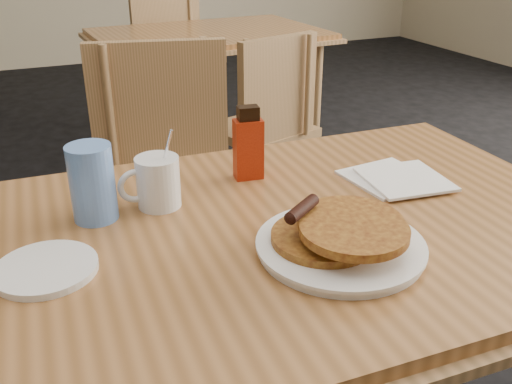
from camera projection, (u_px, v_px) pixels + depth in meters
main_table at (290, 241)px, 1.08m from camera, size 1.25×0.87×0.75m
neighbor_table at (209, 40)px, 2.94m from camera, size 1.21×0.86×0.75m
chair_main_far at (171, 170)px, 1.77m from camera, size 0.51×0.51×0.94m
chair_neighbor_far at (171, 34)px, 3.60m from camera, size 0.52×0.52×1.02m
chair_neighbor_near at (268, 115)px, 2.44m from camera, size 0.48×0.49×0.85m
pancake_plate at (341, 239)px, 0.96m from camera, size 0.29×0.29×0.08m
coffee_mug at (157, 181)px, 1.10m from camera, size 0.12×0.08×0.16m
syrup_bottle at (248, 145)px, 1.22m from camera, size 0.07×0.05×0.16m
napkin_stack at (396, 179)px, 1.23m from camera, size 0.20×0.21×0.01m
blue_tumbler at (92, 183)px, 1.05m from camera, size 0.09×0.09×0.15m
side_saucer at (46, 269)px, 0.91m from camera, size 0.17×0.17×0.01m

